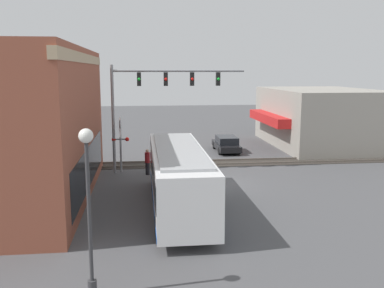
# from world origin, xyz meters

# --- Properties ---
(ground_plane) EXTENTS (120.00, 120.00, 0.00)m
(ground_plane) POSITION_xyz_m (0.00, 0.00, 0.00)
(ground_plane) COLOR #4C4C4F
(brick_building) EXTENTS (15.67, 8.97, 8.10)m
(brick_building) POSITION_xyz_m (-1.47, 11.94, 4.05)
(brick_building) COLOR brown
(brick_building) RESTS_ON ground
(shop_building) EXTENTS (13.14, 9.93, 5.23)m
(shop_building) POSITION_xyz_m (12.74, -11.82, 2.61)
(shop_building) COLOR gray
(shop_building) RESTS_ON ground
(city_bus) EXTENTS (11.27, 2.59, 3.16)m
(city_bus) POSITION_xyz_m (-4.48, 2.80, 1.75)
(city_bus) COLOR white
(city_bus) RESTS_ON ground
(traffic_signal_gantry) EXTENTS (0.42, 8.99, 7.29)m
(traffic_signal_gantry) POSITION_xyz_m (3.79, 3.58, 5.56)
(traffic_signal_gantry) COLOR gray
(traffic_signal_gantry) RESTS_ON ground
(crossing_signal) EXTENTS (1.41, 1.18, 3.81)m
(crossing_signal) POSITION_xyz_m (3.86, 6.05, 2.30)
(crossing_signal) COLOR gray
(crossing_signal) RESTS_ON ground
(streetlamp) EXTENTS (0.44, 0.44, 5.25)m
(streetlamp) POSITION_xyz_m (-12.56, 6.17, 3.12)
(streetlamp) COLOR #38383A
(streetlamp) RESTS_ON ground
(rail_track_near) EXTENTS (2.60, 60.00, 0.15)m
(rail_track_near) POSITION_xyz_m (6.00, 0.00, 0.03)
(rail_track_near) COLOR #332D28
(rail_track_near) RESTS_ON ground
(parked_car_black) EXTENTS (4.52, 1.82, 1.35)m
(parked_car_black) POSITION_xyz_m (10.49, -2.60, 0.64)
(parked_car_black) COLOR black
(parked_car_black) RESTS_ON ground
(pedestrian_at_crossing) EXTENTS (0.34, 0.34, 1.74)m
(pedestrian_at_crossing) POSITION_xyz_m (3.00, 4.26, 0.89)
(pedestrian_at_crossing) COLOR black
(pedestrian_at_crossing) RESTS_ON ground
(pedestrian_near_bus) EXTENTS (0.34, 0.34, 1.64)m
(pedestrian_near_bus) POSITION_xyz_m (-4.19, 0.64, 0.83)
(pedestrian_near_bus) COLOR black
(pedestrian_near_bus) RESTS_ON ground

